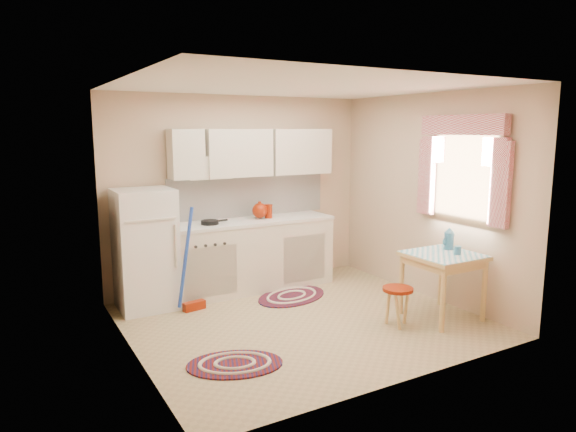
# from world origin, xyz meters

# --- Properties ---
(room_shell) EXTENTS (3.64, 3.60, 2.52)m
(room_shell) POSITION_xyz_m (0.16, 0.24, 1.60)
(room_shell) COLOR tan
(room_shell) RESTS_ON ground
(fridge) EXTENTS (0.65, 0.60, 1.40)m
(fridge) POSITION_xyz_m (-1.36, 1.25, 0.70)
(fridge) COLOR white
(fridge) RESTS_ON ground
(broom) EXTENTS (0.30, 0.16, 1.20)m
(broom) POSITION_xyz_m (-0.92, 0.90, 0.60)
(broom) COLOR #1B3EAD
(broom) RESTS_ON ground
(base_cabinets) EXTENTS (2.25, 0.60, 0.88)m
(base_cabinets) POSITION_xyz_m (-0.04, 1.30, 0.44)
(base_cabinets) COLOR beige
(base_cabinets) RESTS_ON ground
(countertop) EXTENTS (2.27, 0.62, 0.04)m
(countertop) POSITION_xyz_m (-0.04, 1.30, 0.90)
(countertop) COLOR silver
(countertop) RESTS_ON base_cabinets
(frying_pan) EXTENTS (0.25, 0.25, 0.05)m
(frying_pan) POSITION_xyz_m (-0.57, 1.25, 0.94)
(frying_pan) COLOR black
(frying_pan) RESTS_ON countertop
(red_kettle) EXTENTS (0.23, 0.21, 0.22)m
(red_kettle) POSITION_xyz_m (0.14, 1.30, 1.03)
(red_kettle) COLOR maroon
(red_kettle) RESTS_ON countertop
(red_canister) EXTENTS (0.12, 0.12, 0.16)m
(red_canister) POSITION_xyz_m (0.27, 1.30, 1.00)
(red_canister) COLOR maroon
(red_canister) RESTS_ON countertop
(table) EXTENTS (0.72, 0.72, 0.72)m
(table) POSITION_xyz_m (1.39, -0.68, 0.36)
(table) COLOR tan
(table) RESTS_ON ground
(stool) EXTENTS (0.42, 0.42, 0.42)m
(stool) POSITION_xyz_m (0.79, -0.63, 0.21)
(stool) COLOR maroon
(stool) RESTS_ON ground
(coffee_pot) EXTENTS (0.14, 0.12, 0.27)m
(coffee_pot) POSITION_xyz_m (1.59, -0.56, 0.85)
(coffee_pot) COLOR teal
(coffee_pot) RESTS_ON table
(mug) EXTENTS (0.09, 0.09, 0.10)m
(mug) POSITION_xyz_m (1.49, -0.78, 0.77)
(mug) COLOR teal
(mug) RESTS_ON table
(rug_center) EXTENTS (1.15, 0.94, 0.02)m
(rug_center) POSITION_xyz_m (0.30, 0.75, 0.01)
(rug_center) COLOR #65130B
(rug_center) RESTS_ON ground
(rug_left) EXTENTS (1.01, 0.84, 0.02)m
(rug_left) POSITION_xyz_m (-1.09, -0.63, 0.01)
(rug_left) COLOR #65130B
(rug_left) RESTS_ON ground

